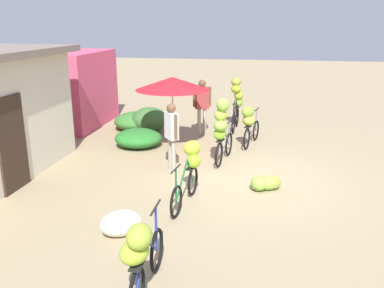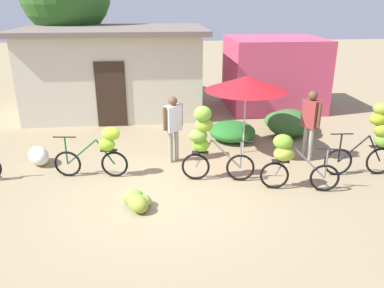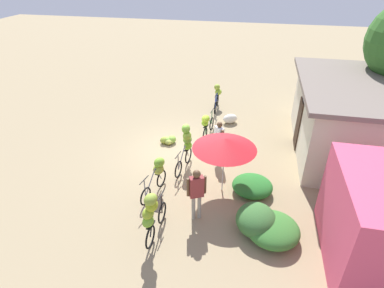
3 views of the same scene
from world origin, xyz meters
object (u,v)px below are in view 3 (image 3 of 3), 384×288
object	(u,v)px
bicycle_leftmost	(217,95)
person_vendor	(197,190)
building_low	(348,118)
produce_sack	(230,119)
bicycle_rightmost	(152,213)
bicycle_by_shop	(157,173)
person_bystander	(219,137)
market_umbrella	(225,144)
banana_pile_on_ground	(168,140)
bicycle_center_loaded	(186,143)
bicycle_near_pile	(207,123)

from	to	relation	value
bicycle_leftmost	person_vendor	xyz separation A→B (m)	(8.12, 0.53, 0.36)
building_low	bicycle_leftmost	bearing A→B (deg)	-119.62
produce_sack	person_vendor	xyz separation A→B (m)	(6.51, -0.33, 0.85)
bicycle_rightmost	bicycle_leftmost	bearing A→B (deg)	177.19
building_low	bicycle_by_shop	xyz separation A→B (m)	(4.00, -6.44, -0.72)
person_bystander	market_umbrella	bearing A→B (deg)	11.98
person_vendor	bicycle_leftmost	bearing A→B (deg)	-176.27
bicycle_rightmost	person_bystander	bearing A→B (deg)	164.84
building_low	bicycle_rightmost	xyz separation A→B (m)	(6.12, -5.91, -0.46)
banana_pile_on_ground	person_bystander	xyz separation A→B (m)	(0.81, 2.22, 0.85)
bicycle_leftmost	produce_sack	world-z (taller)	bicycle_leftmost
person_vendor	bicycle_rightmost	bearing A→B (deg)	-41.85
bicycle_rightmost	produce_sack	bearing A→B (deg)	170.23
bicycle_rightmost	person_vendor	world-z (taller)	person_vendor
building_low	bicycle_by_shop	world-z (taller)	building_low
market_umbrella	bicycle_center_loaded	distance (m)	2.08
bicycle_center_loaded	bicycle_by_shop	world-z (taller)	bicycle_center_loaded
building_low	banana_pile_on_ground	world-z (taller)	building_low
banana_pile_on_ground	person_bystander	bearing A→B (deg)	70.00
bicycle_near_pile	bicycle_rightmost	size ratio (longest dim) A/B	0.98
produce_sack	person_bystander	world-z (taller)	person_bystander
bicycle_rightmost	bicycle_by_shop	bearing A→B (deg)	-166.08
bicycle_center_loaded	person_vendor	world-z (taller)	person_vendor
bicycle_by_shop	person_vendor	xyz separation A→B (m)	(1.01, 1.51, 0.34)
market_umbrella	bicycle_by_shop	bearing A→B (deg)	-77.79
bicycle_by_shop	person_vendor	distance (m)	1.85
bicycle_by_shop	bicycle_center_loaded	bearing A→B (deg)	159.92
bicycle_center_loaded	bicycle_near_pile	bearing A→B (deg)	170.38
bicycle_near_pile	bicycle_center_loaded	distance (m)	2.27
bicycle_by_shop	bicycle_leftmost	bearing A→B (deg)	172.18
market_umbrella	bicycle_near_pile	distance (m)	3.76
bicycle_leftmost	bicycle_by_shop	size ratio (longest dim) A/B	1.01
market_umbrella	person_bystander	xyz separation A→B (m)	(-1.81, -0.38, -0.82)
banana_pile_on_ground	person_vendor	xyz separation A→B (m)	(4.09, 2.01, 0.92)
bicycle_by_shop	banana_pile_on_ground	world-z (taller)	bicycle_by_shop
bicycle_center_loaded	bicycle_rightmost	distance (m)	3.75
bicycle_near_pile	person_vendor	xyz separation A→B (m)	(4.88, 0.53, 0.37)
market_umbrella	building_low	bearing A→B (deg)	129.29
banana_pile_on_ground	produce_sack	distance (m)	3.37
person_vendor	person_bystander	size ratio (longest dim) A/B	1.07
bicycle_leftmost	bicycle_near_pile	xyz separation A→B (m)	(3.25, -0.00, -0.01)
bicycle_by_shop	market_umbrella	bearing A→B (deg)	102.21
building_low	market_umbrella	distance (m)	5.62
building_low	bicycle_leftmost	distance (m)	6.32
bicycle_rightmost	produce_sack	xyz separation A→B (m)	(-7.61, 1.31, -0.77)
bicycle_leftmost	building_low	bearing A→B (deg)	60.38
person_vendor	person_bystander	xyz separation A→B (m)	(-3.28, 0.20, -0.08)
market_umbrella	banana_pile_on_ground	bearing A→B (deg)	-135.21
bicycle_near_pile	bicycle_by_shop	distance (m)	3.98
banana_pile_on_ground	person_bystander	world-z (taller)	person_bystander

